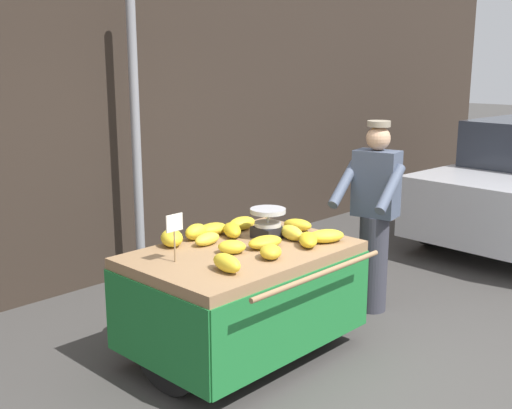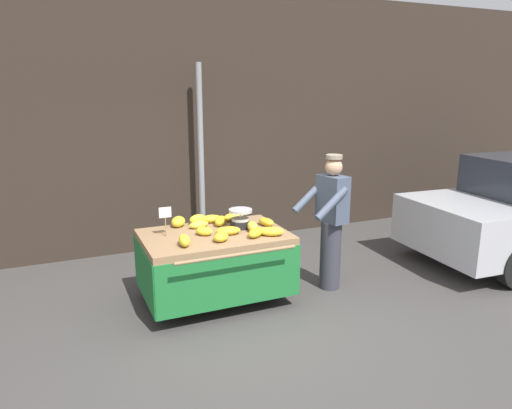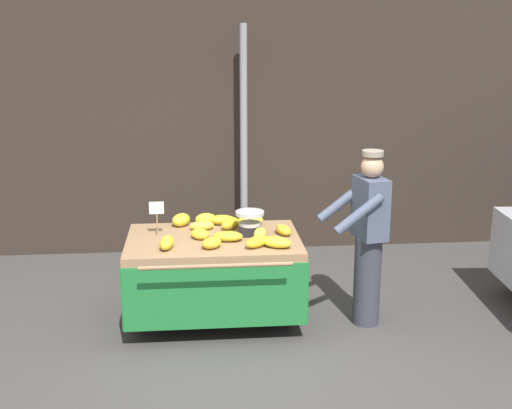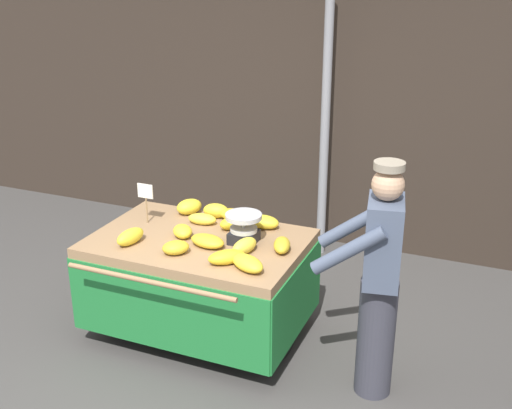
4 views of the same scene
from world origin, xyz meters
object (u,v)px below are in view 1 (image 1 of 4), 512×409
at_px(banana_bunch_12, 207,239).
at_px(banana_bunch_13, 308,240).
at_px(banana_bunch_5, 196,232).
at_px(banana_bunch_7, 271,252).
at_px(banana_bunch_9, 232,247).
at_px(banana_bunch_3, 291,233).
at_px(price_sign, 174,227).
at_px(banana_bunch_4, 298,225).
at_px(banana_bunch_2, 232,230).
at_px(vendor_person, 374,217).
at_px(banana_bunch_10, 227,263).
at_px(banana_bunch_1, 326,236).
at_px(banana_bunch_11, 172,238).
at_px(banana_bunch_0, 265,242).
at_px(banana_cart, 243,278).
at_px(banana_bunch_8, 242,223).
at_px(street_pole, 136,144).
at_px(weighing_scale, 268,223).
at_px(banana_bunch_6, 212,229).

distance_m(banana_bunch_12, banana_bunch_13, 0.76).
height_order(banana_bunch_5, banana_bunch_12, banana_bunch_5).
distance_m(banana_bunch_7, banana_bunch_9, 0.30).
bearing_deg(banana_bunch_3, banana_bunch_12, 145.65).
height_order(price_sign, banana_bunch_4, price_sign).
xyz_separation_m(banana_bunch_2, vendor_person, (1.28, -0.48, -0.04)).
distance_m(banana_bunch_10, vendor_person, 1.90).
distance_m(banana_bunch_1, vendor_person, 0.91).
bearing_deg(vendor_person, banana_bunch_5, 157.37).
bearing_deg(banana_bunch_11, banana_bunch_9, -67.76).
bearing_deg(banana_bunch_3, banana_bunch_7, -156.10).
bearing_deg(banana_bunch_0, banana_bunch_1, -28.41).
distance_m(price_sign, banana_bunch_5, 0.60).
height_order(banana_bunch_0, banana_bunch_12, banana_bunch_0).
distance_m(banana_cart, banana_bunch_7, 0.41).
bearing_deg(banana_bunch_7, banana_bunch_8, 59.10).
distance_m(street_pole, price_sign, 2.04).
height_order(banana_bunch_3, banana_bunch_8, banana_bunch_3).
xyz_separation_m(banana_bunch_5, banana_bunch_8, (0.46, -0.05, -0.01)).
bearing_deg(banana_bunch_4, price_sign, 176.32).
bearing_deg(street_pole, weighing_scale, -92.52).
bearing_deg(banana_bunch_0, banana_bunch_13, -38.22).
bearing_deg(banana_bunch_7, vendor_person, 4.45).
xyz_separation_m(banana_bunch_0, banana_bunch_3, (0.30, 0.00, 0.01)).
bearing_deg(price_sign, banana_bunch_11, 54.59).
relative_size(banana_bunch_7, banana_bunch_12, 0.84).
distance_m(price_sign, banana_bunch_13, 1.04).
distance_m(banana_bunch_4, banana_bunch_5, 0.85).
bearing_deg(banana_bunch_8, banana_bunch_6, 170.29).
relative_size(banana_bunch_8, banana_bunch_9, 1.27).
height_order(banana_bunch_9, vendor_person, vendor_person).
bearing_deg(banana_bunch_10, banana_bunch_2, 43.40).
xyz_separation_m(banana_bunch_1, banana_bunch_8, (-0.17, 0.73, 0.00)).
relative_size(weighing_scale, banana_bunch_2, 1.05).
bearing_deg(banana_bunch_6, banana_bunch_8, -9.71).
distance_m(banana_bunch_3, banana_bunch_12, 0.66).
height_order(banana_bunch_1, banana_bunch_8, banana_bunch_8).
relative_size(weighing_scale, banana_bunch_6, 1.04).
height_order(banana_bunch_12, vendor_person, vendor_person).
relative_size(price_sign, banana_bunch_4, 1.43).
relative_size(banana_bunch_0, banana_bunch_13, 1.03).
xyz_separation_m(banana_bunch_6, banana_bunch_13, (0.28, -0.75, 0.00)).
distance_m(price_sign, vendor_person, 2.03).
bearing_deg(banana_bunch_13, banana_bunch_1, -10.40).
height_order(street_pole, banana_bunch_0, street_pole).
height_order(banana_bunch_0, banana_bunch_3, banana_bunch_3).
xyz_separation_m(banana_cart, banana_bunch_4, (0.68, 0.04, 0.27)).
height_order(street_pole, banana_bunch_7, street_pole).
distance_m(banana_bunch_0, banana_bunch_12, 0.44).
bearing_deg(banana_bunch_7, banana_bunch_9, 109.43).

